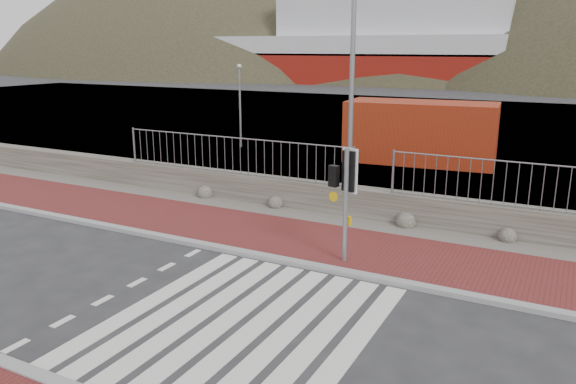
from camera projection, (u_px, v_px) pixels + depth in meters
The scene contains 14 objects.
ground at pixel (242, 323), 10.40m from camera, with size 220.00×220.00×0.00m, color #28282B.
sidewalk_far at pixel (336, 246), 14.25m from camera, with size 40.00×3.00×0.08m, color maroon.
kerb_far at pixel (311, 266), 12.96m from camera, with size 40.00×0.25×0.12m, color gray.
zebra_crossing at pixel (242, 323), 10.39m from camera, with size 4.62×5.60×0.01m.
gravel_strip at pixel (363, 225), 15.97m from camera, with size 40.00×1.50×0.06m, color #59544C.
stone_wall at pixel (373, 204), 16.55m from camera, with size 40.00×0.60×0.90m, color #4C483E.
railing at pixel (373, 159), 16.08m from camera, with size 18.07×0.07×1.22m.
quay at pixel (484, 130), 34.35m from camera, with size 120.00×40.00×0.50m, color #4C4C4F.
water at pixel (533, 91), 64.41m from camera, with size 220.00×50.00×0.05m, color #3F4C54.
ferry at pixel (349, 43), 78.34m from camera, with size 50.00×16.00×20.00m.
hills_backdrop at pixel (576, 229), 88.69m from camera, with size 254.00×90.00×100.00m.
traffic_signal_far at pixel (345, 181), 12.74m from camera, with size 0.68×0.33×2.76m.
streetlight at pixel (356, 54), 16.54m from camera, with size 1.75×0.66×8.45m.
shipping_container at pixel (420, 132), 24.50m from camera, with size 6.33×2.64×2.64m, color #962F10.
Camera 1 is at (5.11, -7.99, 4.98)m, focal length 35.00 mm.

